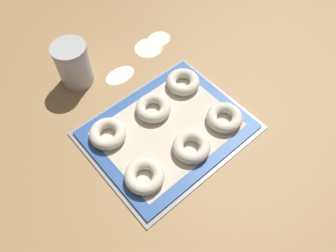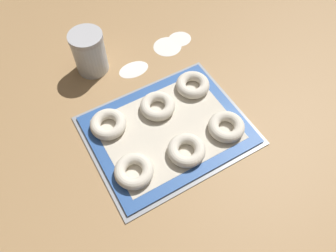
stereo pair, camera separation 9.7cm
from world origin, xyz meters
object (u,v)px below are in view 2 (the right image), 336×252
at_px(bagel_front_right, 226,127).
at_px(flour_canister, 89,52).
at_px(bagel_front_left, 134,171).
at_px(bagel_back_left, 108,124).
at_px(bagel_front_center, 186,150).
at_px(bagel_back_right, 193,85).
at_px(bagel_back_center, 157,106).
at_px(baking_tray, 168,130).

relative_size(bagel_front_right, flour_canister, 0.74).
relative_size(bagel_front_left, bagel_back_left, 1.00).
distance_m(bagel_front_center, bagel_back_right, 0.24).
relative_size(bagel_back_left, flour_canister, 0.74).
relative_size(bagel_front_left, bagel_front_center, 1.00).
height_order(bagel_front_center, bagel_back_left, same).
bearing_deg(flour_canister, bagel_back_center, -69.50).
bearing_deg(bagel_back_right, bagel_front_right, -90.29).
height_order(bagel_front_right, bagel_back_center, same).
xyz_separation_m(bagel_front_center, flour_canister, (-0.09, 0.44, 0.05)).
bearing_deg(flour_canister, baking_tray, -75.20).
distance_m(bagel_front_left, bagel_front_right, 0.29).
height_order(bagel_back_left, bagel_back_center, same).
bearing_deg(bagel_back_center, bagel_front_left, -135.44).
distance_m(bagel_front_left, bagel_back_right, 0.34).
xyz_separation_m(bagel_front_right, bagel_back_left, (-0.29, 0.18, 0.00)).
relative_size(bagel_front_center, bagel_front_right, 1.00).
bearing_deg(flour_canister, bagel_front_center, -77.82).
distance_m(bagel_back_left, bagel_back_center, 0.16).
bearing_deg(bagel_back_right, bagel_back_center, -172.89).
bearing_deg(bagel_back_center, bagel_back_left, 174.62).
bearing_deg(bagel_front_right, bagel_back_center, 129.53).
bearing_deg(bagel_back_left, bagel_back_right, 0.48).
xyz_separation_m(baking_tray, bagel_front_center, (0.00, -0.09, 0.02)).
height_order(bagel_back_right, flour_canister, flour_canister).
bearing_deg(bagel_front_right, flour_canister, 118.65).
height_order(bagel_front_left, bagel_front_center, same).
bearing_deg(flour_canister, bagel_back_left, -102.53).
distance_m(baking_tray, flour_canister, 0.36).
height_order(baking_tray, bagel_back_center, bagel_back_center).
height_order(baking_tray, bagel_back_right, bagel_back_right).
height_order(bagel_front_center, bagel_back_center, same).
relative_size(baking_tray, bagel_back_left, 4.34).
height_order(baking_tray, bagel_front_center, bagel_front_center).
xyz_separation_m(bagel_back_center, bagel_back_right, (0.14, 0.02, 0.00)).
relative_size(bagel_back_center, flour_canister, 0.74).
xyz_separation_m(bagel_back_center, flour_canister, (-0.10, 0.26, 0.05)).
relative_size(bagel_front_center, bagel_back_left, 1.00).
xyz_separation_m(baking_tray, bagel_back_center, (0.01, 0.08, 0.02)).
relative_size(baking_tray, bagel_front_left, 4.34).
xyz_separation_m(bagel_front_left, bagel_back_center, (0.16, 0.16, 0.00)).
height_order(bagel_front_left, bagel_back_right, same).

